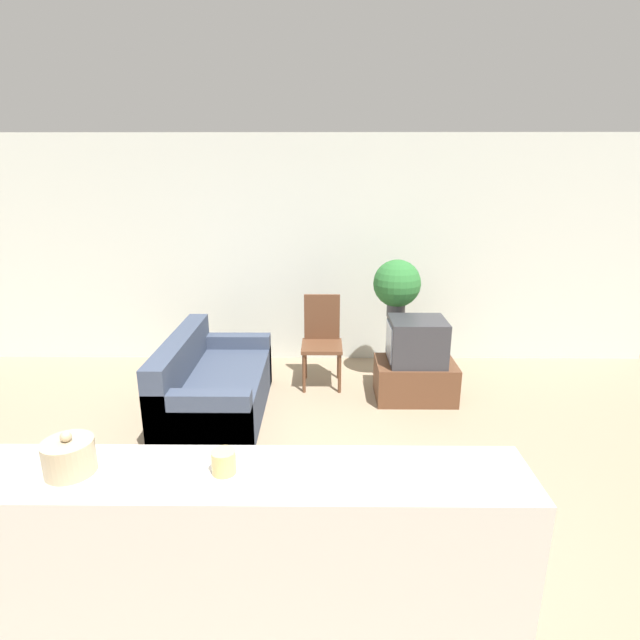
{
  "coord_description": "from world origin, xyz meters",
  "views": [
    {
      "loc": [
        0.5,
        -2.54,
        2.31
      ],
      "look_at": [
        0.46,
        2.26,
        0.85
      ],
      "focal_mm": 28.0,
      "sensor_mm": 36.0,
      "label": 1
    }
  ],
  "objects_px": {
    "television": "(417,341)",
    "decorative_bowl": "(69,456)",
    "potted_plant": "(397,284)",
    "couch": "(213,388)",
    "wooden_chair": "(322,336)"
  },
  "relations": [
    {
      "from": "couch",
      "to": "television",
      "type": "xyz_separation_m",
      "value": [
        2.01,
        0.39,
        0.35
      ]
    },
    {
      "from": "couch",
      "to": "potted_plant",
      "type": "relative_size",
      "value": 2.6
    },
    {
      "from": "wooden_chair",
      "to": "potted_plant",
      "type": "relative_size",
      "value": 1.59
    },
    {
      "from": "television",
      "to": "decorative_bowl",
      "type": "height_order",
      "value": "decorative_bowl"
    },
    {
      "from": "television",
      "to": "potted_plant",
      "type": "xyz_separation_m",
      "value": [
        -0.15,
        0.49,
        0.48
      ]
    },
    {
      "from": "decorative_bowl",
      "to": "potted_plant",
      "type": "bearing_deg",
      "value": 61.48
    },
    {
      "from": "wooden_chair",
      "to": "decorative_bowl",
      "type": "relative_size",
      "value": 4.64
    },
    {
      "from": "couch",
      "to": "potted_plant",
      "type": "xyz_separation_m",
      "value": [
        1.86,
        0.88,
        0.83
      ]
    },
    {
      "from": "potted_plant",
      "to": "wooden_chair",
      "type": "bearing_deg",
      "value": -173.67
    },
    {
      "from": "potted_plant",
      "to": "television",
      "type": "bearing_deg",
      "value": -72.62
    },
    {
      "from": "wooden_chair",
      "to": "decorative_bowl",
      "type": "xyz_separation_m",
      "value": [
        -1.06,
        -3.35,
        0.6
      ]
    },
    {
      "from": "decorative_bowl",
      "to": "television",
      "type": "bearing_deg",
      "value": 55.59
    },
    {
      "from": "television",
      "to": "decorative_bowl",
      "type": "bearing_deg",
      "value": -124.41
    },
    {
      "from": "television",
      "to": "wooden_chair",
      "type": "xyz_separation_m",
      "value": [
        -0.96,
        0.4,
        -0.09
      ]
    },
    {
      "from": "couch",
      "to": "wooden_chair",
      "type": "bearing_deg",
      "value": 36.84
    }
  ]
}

